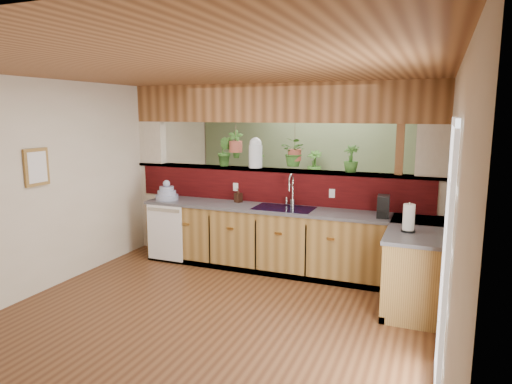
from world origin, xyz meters
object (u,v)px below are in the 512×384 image
at_px(dish_stack, 167,194).
at_px(soap_dispenser, 238,195).
at_px(paper_towel, 409,218).
at_px(faucet, 291,189).
at_px(coffee_maker, 383,207).
at_px(shelving_console, 289,203).
at_px(glass_jar, 256,153).

xyz_separation_m(dish_stack, soap_dispenser, (1.07, 0.22, 0.01)).
height_order(soap_dispenser, paper_towel, paper_towel).
relative_size(dish_stack, paper_towel, 1.03).
bearing_deg(soap_dispenser, faucet, 0.38).
relative_size(faucet, coffee_maker, 1.71).
height_order(dish_stack, coffee_maker, dish_stack).
xyz_separation_m(dish_stack, shelving_console, (1.18, 2.35, -0.49)).
height_order(glass_jar, shelving_console, glass_jar).
distance_m(dish_stack, coffee_maker, 3.15).
distance_m(paper_towel, shelving_console, 3.79).
distance_m(coffee_maker, glass_jar, 2.03).
bearing_deg(coffee_maker, paper_towel, -65.85).
relative_size(faucet, paper_towel, 1.42).
bearing_deg(paper_towel, coffee_maker, 118.68).
xyz_separation_m(soap_dispenser, shelving_console, (0.10, 2.12, -0.50)).
relative_size(coffee_maker, shelving_console, 0.17).
bearing_deg(coffee_maker, shelving_console, 125.73).
relative_size(soap_dispenser, paper_towel, 0.62).
bearing_deg(glass_jar, dish_stack, -160.46).
bearing_deg(soap_dispenser, paper_towel, -18.84).
xyz_separation_m(soap_dispenser, coffee_maker, (2.07, -0.20, 0.02)).
height_order(dish_stack, glass_jar, glass_jar).
xyz_separation_m(faucet, paper_towel, (1.61, -0.83, -0.10)).
relative_size(dish_stack, glass_jar, 0.76).
bearing_deg(faucet, glass_jar, 160.70).
distance_m(soap_dispenser, coffee_maker, 2.08).
bearing_deg(soap_dispenser, coffee_maker, -5.49).
bearing_deg(soap_dispenser, dish_stack, -168.37).
distance_m(dish_stack, paper_towel, 3.54).
height_order(faucet, shelving_console, faucet).
xyz_separation_m(faucet, soap_dispenser, (-0.81, -0.01, -0.15)).
relative_size(dish_stack, coffee_maker, 1.25).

